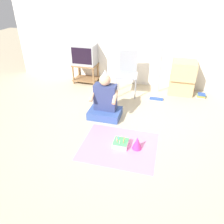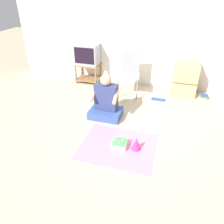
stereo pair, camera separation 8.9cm
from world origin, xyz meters
The scene contains 12 objects.
ground_plane centered at (0.00, 0.00, 0.00)m, with size 16.00×16.00×0.00m, color tan.
wall_back centered at (0.00, 2.32, 1.27)m, with size 6.40×0.06×2.55m.
tv_stand centered at (-1.39, 2.08, 0.27)m, with size 0.57×0.41×0.45m.
tv centered at (-1.39, 2.08, 0.69)m, with size 0.53×0.40×0.46m.
folding_chair centered at (-0.30, 1.75, 0.52)m, with size 0.48×0.47×0.92m.
cardboard_box_stack centered at (0.84, 2.02, 0.38)m, with size 0.51×0.47×0.72m.
dust_mop centered at (0.37, 1.69, 0.33)m, with size 0.28×0.46×1.14m.
book_pile centered at (1.28, 1.90, 0.05)m, with size 0.19×0.14×0.10m.
person_seated centered at (-0.48, 0.68, 0.29)m, with size 0.57×0.43×0.88m.
party_cloth centered at (-0.04, -0.10, 0.00)m, with size 1.12×0.93×0.01m.
birthday_cake centered at (-0.02, -0.09, 0.05)m, with size 0.22×0.22×0.15m.
party_hat_blue centered at (0.23, -0.08, 0.10)m, with size 0.15×0.15×0.20m.
Camera 2 is at (0.60, -2.57, 2.13)m, focal length 35.00 mm.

